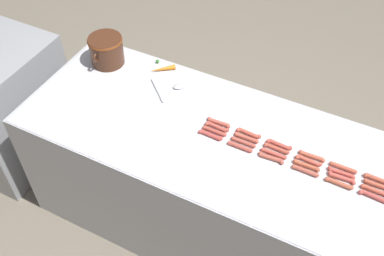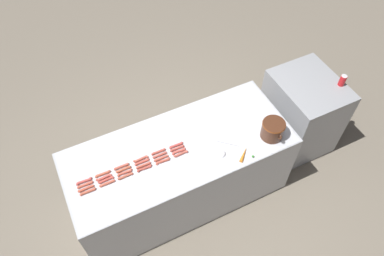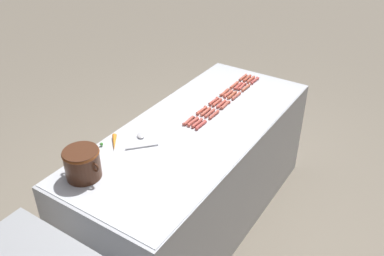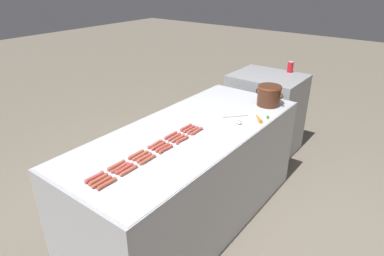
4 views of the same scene
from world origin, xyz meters
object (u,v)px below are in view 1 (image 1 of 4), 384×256
object	(u,v)px
hot_dog_6	(375,191)
serving_spoon	(172,88)
hot_dog_8	(306,165)
hot_dog_17	(217,127)
hot_dog_15	(276,149)
hot_dog_20	(312,156)
hot_dog_23	(219,123)
back_cabinet	(3,106)
carrot	(162,68)
hot_dog_10	(243,142)
hot_dog_16	(246,138)
hot_dog_7	(342,178)
hot_dog_3	(271,158)
bean_pot	(106,49)
hot_dog_11	(214,131)
hot_dog_4	(240,147)
hot_dog_21	(279,145)
hot_dog_13	(341,173)
hot_dog_0	(373,196)
hot_dog_9	(274,154)
hot_dog_12	(378,185)
hot_dog_22	(248,133)
hot_dog_19	(343,168)
hot_dog_2	(305,171)
hot_dog_5	(210,135)
hot_dog_14	(308,161)
hot_dog_1	(339,183)

from	to	relation	value
hot_dog_6	serving_spoon	size ratio (longest dim) A/B	0.64
hot_dog_8	hot_dog_17	world-z (taller)	same
hot_dog_15	hot_dog_20	world-z (taller)	same
hot_dog_15	hot_dog_23	size ratio (longest dim) A/B	1.00
back_cabinet	carrot	world-z (taller)	back_cabinet
hot_dog_23	hot_dog_10	bearing A→B (deg)	-112.12
hot_dog_16	serving_spoon	size ratio (longest dim) A/B	0.64
hot_dog_7	hot_dog_8	size ratio (longest dim) A/B	1.00
hot_dog_3	bean_pot	distance (m)	1.25
back_cabinet	hot_dog_3	bearing A→B (deg)	-88.19
hot_dog_17	hot_dog_20	xyz separation A→B (m)	(0.03, -0.53, 0.00)
hot_dog_11	hot_dog_6	bearing A→B (deg)	-90.18
back_cabinet	hot_dog_17	bearing A→B (deg)	-85.18
hot_dog_4	hot_dog_21	world-z (taller)	same
hot_dog_13	hot_dog_23	bearing A→B (deg)	86.76
hot_dog_7	carrot	distance (m)	1.27
hot_dog_0	serving_spoon	distance (m)	1.27
hot_dog_6	hot_dog_16	size ratio (longest dim) A/B	1.00
hot_dog_20	hot_dog_13	bearing A→B (deg)	-103.13
hot_dog_9	carrot	distance (m)	0.93
serving_spoon	hot_dog_13	bearing A→B (deg)	-99.46
hot_dog_12	hot_dog_20	distance (m)	0.34
hot_dog_16	bean_pot	size ratio (longest dim) A/B	0.53
hot_dog_6	hot_dog_10	xyz separation A→B (m)	(0.00, 0.69, 0.00)
hot_dog_16	hot_dog_22	size ratio (longest dim) A/B	1.00
hot_dog_19	hot_dog_8	bearing A→B (deg)	112.53
hot_dog_9	serving_spoon	world-z (taller)	hot_dog_9
hot_dog_7	hot_dog_11	xyz separation A→B (m)	(-0.00, 0.70, 0.00)
hot_dog_4	hot_dog_9	distance (m)	0.18
hot_dog_9	hot_dog_7	bearing A→B (deg)	-89.29
hot_dog_6	hot_dog_20	bearing A→B (deg)	78.08
hot_dog_2	bean_pot	distance (m)	1.43
hot_dog_23	carrot	size ratio (longest dim) A/B	0.96
hot_dog_9	hot_dog_20	distance (m)	0.20
hot_dog_6	hot_dog_11	xyz separation A→B (m)	(0.00, 0.87, 0.00)
hot_dog_3	hot_dog_5	distance (m)	0.35
hot_dog_20	hot_dog_14	bearing A→B (deg)	170.14
hot_dog_12	hot_dog_22	distance (m)	0.70
hot_dog_10	hot_dog_5	bearing A→B (deg)	100.48
back_cabinet	hot_dog_17	world-z (taller)	back_cabinet
serving_spoon	hot_dog_16	bearing A→B (deg)	-107.48
hot_dog_12	serving_spoon	size ratio (longest dim) A/B	0.64
hot_dog_0	hot_dog_23	distance (m)	0.88
hot_dog_0	hot_dog_13	distance (m)	0.19
hot_dog_7	hot_dog_10	xyz separation A→B (m)	(-0.00, 0.53, 0.00)
hot_dog_8	hot_dog_13	bearing A→B (deg)	-78.73
hot_dog_20	hot_dog_16	bearing A→B (deg)	95.62
hot_dog_23	hot_dog_1	bearing A→B (deg)	-98.86
hot_dog_13	hot_dog_20	bearing A→B (deg)	76.87
back_cabinet	hot_dog_20	size ratio (longest dim) A/B	6.51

